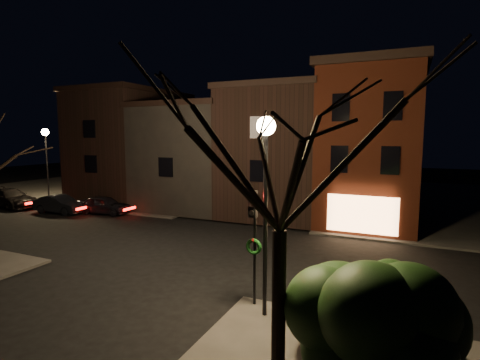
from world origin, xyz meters
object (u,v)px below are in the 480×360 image
(bare_tree_right, at_px, (281,130))
(parked_car_c, at_px, (10,198))
(evergreen_bush, at_px, (364,317))
(parked_car_a, at_px, (104,205))
(street_lamp_far, at_px, (46,145))
(traffic_signal, at_px, (254,230))
(parked_car_b, at_px, (60,204))
(street_lamp_near, at_px, (266,162))

(bare_tree_right, bearing_deg, parked_car_c, 156.81)
(evergreen_bush, bearing_deg, parked_car_a, 148.46)
(street_lamp_far, xyz_separation_m, parked_car_c, (-1.01, -2.91, -4.39))
(traffic_signal, height_order, parked_car_a, traffic_signal)
(parked_car_b, bearing_deg, street_lamp_far, 56.33)
(evergreen_bush, relative_size, parked_car_a, 0.81)
(parked_car_a, height_order, parked_car_b, parked_car_a)
(bare_tree_right, height_order, evergreen_bush, bare_tree_right)
(evergreen_bush, xyz_separation_m, parked_car_b, (-23.70, 11.29, -0.94))
(bare_tree_right, xyz_separation_m, parked_car_a, (-18.37, 13.00, -5.44))
(street_lamp_near, relative_size, bare_tree_right, 0.76)
(parked_car_b, height_order, parked_car_c, parked_car_c)
(street_lamp_near, bearing_deg, traffic_signal, 140.63)
(street_lamp_far, distance_m, evergreen_bush, 32.04)
(street_lamp_far, xyz_separation_m, evergreen_bush, (28.50, -14.20, -3.54))
(street_lamp_near, distance_m, evergreen_bush, 5.23)
(bare_tree_right, relative_size, parked_car_a, 2.05)
(parked_car_a, bearing_deg, parked_car_b, 103.09)
(parked_car_c, bearing_deg, parked_car_b, -85.14)
(traffic_signal, distance_m, parked_car_a, 19.39)
(street_lamp_near, height_order, traffic_signal, street_lamp_near)
(street_lamp_far, distance_m, bare_tree_right, 30.32)
(bare_tree_right, bearing_deg, parked_car_a, 144.71)
(evergreen_bush, bearing_deg, street_lamp_near, 148.78)
(street_lamp_far, height_order, parked_car_b, street_lamp_far)
(street_lamp_near, xyz_separation_m, parked_car_a, (-17.07, 10.50, -4.47))
(evergreen_bush, distance_m, parked_car_a, 23.92)
(parked_car_c, bearing_deg, parked_car_a, -77.58)
(traffic_signal, xyz_separation_m, parked_car_c, (-25.61, 8.79, -2.02))
(evergreen_bush, bearing_deg, traffic_signal, 147.42)
(parked_car_b, bearing_deg, street_lamp_near, -116.92)
(bare_tree_right, relative_size, evergreen_bush, 2.53)
(street_lamp_far, relative_size, parked_car_c, 1.20)
(street_lamp_far, height_order, parked_car_a, street_lamp_far)
(street_lamp_near, relative_size, parked_car_b, 1.53)
(evergreen_bush, distance_m, parked_car_b, 26.26)
(traffic_signal, height_order, parked_car_b, traffic_signal)
(street_lamp_far, bearing_deg, parked_car_a, -11.81)
(parked_car_a, bearing_deg, bare_tree_right, -132.24)
(parked_car_b, relative_size, parked_car_c, 0.78)
(parked_car_a, height_order, parked_car_c, parked_car_c)
(traffic_signal, distance_m, parked_car_b, 21.76)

